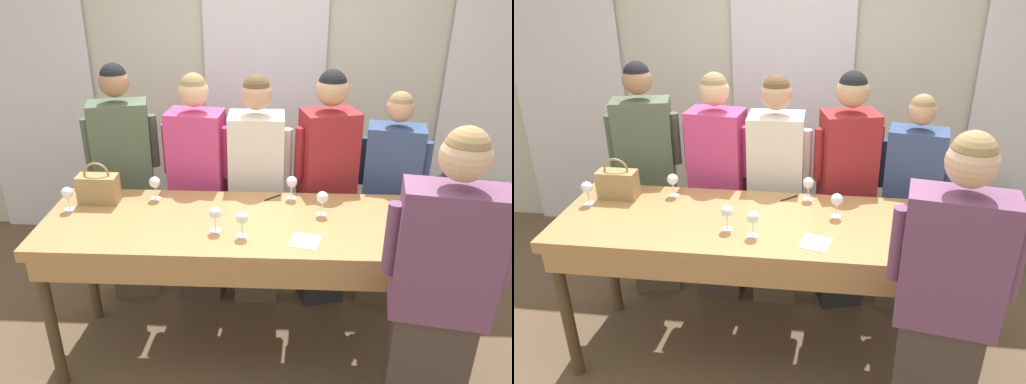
% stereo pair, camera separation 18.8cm
% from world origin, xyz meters
% --- Properties ---
extents(ground_plane, '(18.00, 18.00, 0.00)m').
position_xyz_m(ground_plane, '(0.00, 0.00, 0.00)').
color(ground_plane, brown).
extents(wall_back, '(12.00, 0.06, 2.80)m').
position_xyz_m(wall_back, '(0.00, 1.72, 1.40)').
color(wall_back, beige).
rests_on(wall_back, ground_plane).
extents(curtain_panel_left, '(1.01, 0.03, 2.69)m').
position_xyz_m(curtain_panel_left, '(-2.00, 1.66, 1.34)').
color(curtain_panel_left, white).
rests_on(curtain_panel_left, ground_plane).
extents(curtain_panel_center, '(1.01, 0.03, 2.69)m').
position_xyz_m(curtain_panel_center, '(0.00, 1.66, 1.34)').
color(curtain_panel_center, white).
rests_on(curtain_panel_center, ground_plane).
extents(curtain_panel_right, '(1.01, 0.03, 2.69)m').
position_xyz_m(curtain_panel_right, '(2.00, 1.66, 1.34)').
color(curtain_panel_right, white).
rests_on(curtain_panel_right, ground_plane).
extents(tasting_bar, '(2.50, 0.79, 1.00)m').
position_xyz_m(tasting_bar, '(0.00, -0.02, 0.90)').
color(tasting_bar, '#B27F4C').
rests_on(tasting_bar, ground_plane).
extents(wine_bottle, '(0.08, 0.08, 0.32)m').
position_xyz_m(wine_bottle, '(1.12, 0.24, 1.11)').
color(wine_bottle, black).
rests_on(wine_bottle, tasting_bar).
extents(handbag, '(0.25, 0.12, 0.27)m').
position_xyz_m(handbag, '(-0.99, 0.20, 1.10)').
color(handbag, '#997A4C').
rests_on(handbag, tasting_bar).
extents(wine_glass_front_left, '(0.07, 0.07, 0.15)m').
position_xyz_m(wine_glass_front_left, '(-0.65, 0.27, 1.11)').
color(wine_glass_front_left, white).
rests_on(wine_glass_front_left, tasting_bar).
extents(wine_glass_front_mid, '(0.07, 0.07, 0.15)m').
position_xyz_m(wine_glass_front_mid, '(1.19, -0.21, 1.11)').
color(wine_glass_front_mid, white).
rests_on(wine_glass_front_mid, tasting_bar).
extents(wine_glass_front_right, '(0.07, 0.07, 0.15)m').
position_xyz_m(wine_glass_front_right, '(-0.06, -0.18, 1.11)').
color(wine_glass_front_right, white).
rests_on(wine_glass_front_right, tasting_bar).
extents(wine_glass_center_left, '(0.07, 0.07, 0.15)m').
position_xyz_m(wine_glass_center_left, '(0.21, 0.31, 1.11)').
color(wine_glass_center_left, white).
rests_on(wine_glass_center_left, tasting_bar).
extents(wine_glass_center_mid, '(0.07, 0.07, 0.15)m').
position_xyz_m(wine_glass_center_mid, '(-1.14, 0.09, 1.11)').
color(wine_glass_center_mid, white).
rests_on(wine_glass_center_mid, tasting_bar).
extents(wine_glass_center_right, '(0.07, 0.07, 0.15)m').
position_xyz_m(wine_glass_center_right, '(0.39, 0.10, 1.11)').
color(wine_glass_center_right, white).
rests_on(wine_glass_center_right, tasting_bar).
extents(wine_glass_back_left, '(0.07, 0.07, 0.15)m').
position_xyz_m(wine_glass_back_left, '(1.07, 0.06, 1.11)').
color(wine_glass_back_left, white).
rests_on(wine_glass_back_left, tasting_bar).
extents(wine_glass_back_mid, '(0.07, 0.07, 0.15)m').
position_xyz_m(wine_glass_back_mid, '(-0.22, -0.13, 1.11)').
color(wine_glass_back_mid, white).
rests_on(wine_glass_back_mid, tasting_bar).
extents(napkin, '(0.19, 0.19, 0.00)m').
position_xyz_m(napkin, '(0.28, -0.22, 1.00)').
color(napkin, white).
rests_on(napkin, tasting_bar).
extents(pen, '(0.10, 0.09, 0.01)m').
position_xyz_m(pen, '(0.09, 0.31, 1.00)').
color(pen, black).
rests_on(pen, tasting_bar).
extents(guest_olive_jacket, '(0.50, 0.32, 1.78)m').
position_xyz_m(guest_olive_jacket, '(-0.95, 0.64, 0.92)').
color(guest_olive_jacket, brown).
rests_on(guest_olive_jacket, ground_plane).
extents(guest_pink_top, '(0.49, 0.29, 1.72)m').
position_xyz_m(guest_pink_top, '(-0.43, 0.64, 0.89)').
color(guest_pink_top, '#473833').
rests_on(guest_pink_top, ground_plane).
extents(guest_cream_sweater, '(0.49, 0.28, 1.72)m').
position_xyz_m(guest_cream_sweater, '(-0.02, 0.64, 0.88)').
color(guest_cream_sweater, brown).
rests_on(guest_cream_sweater, ground_plane).
extents(guest_striped_shirt, '(0.47, 0.34, 1.75)m').
position_xyz_m(guest_striped_shirt, '(0.46, 0.64, 0.91)').
color(guest_striped_shirt, '#28282D').
rests_on(guest_striped_shirt, ground_plane).
extents(guest_navy_coat, '(0.49, 0.30, 1.62)m').
position_xyz_m(guest_navy_coat, '(0.91, 0.64, 0.83)').
color(guest_navy_coat, brown).
rests_on(guest_navy_coat, ground_plane).
extents(host_pouring, '(0.57, 0.29, 1.78)m').
position_xyz_m(host_pouring, '(0.90, -0.59, 0.92)').
color(host_pouring, '#473833').
rests_on(host_pouring, ground_plane).
extents(potted_plant, '(0.33, 0.33, 0.65)m').
position_xyz_m(potted_plant, '(1.86, 1.36, 0.34)').
color(potted_plant, '#4C4C51').
rests_on(potted_plant, ground_plane).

